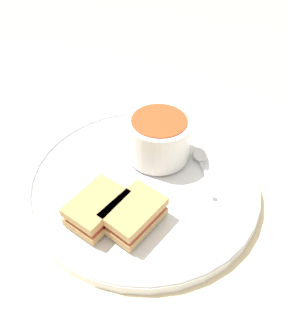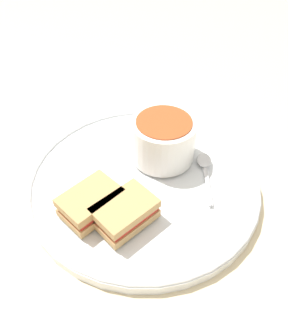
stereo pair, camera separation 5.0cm
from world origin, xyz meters
The scene contains 6 objects.
ground_plane centered at (0.00, 0.00, 0.00)m, with size 2.40×2.40×0.00m, color beige.
plate centered at (0.00, 0.00, 0.01)m, with size 0.36×0.36×0.02m.
soup_bowl centered at (-0.03, 0.05, 0.06)m, with size 0.10×0.10×0.07m.
spoon centered at (0.02, 0.10, 0.02)m, with size 0.10×0.07×0.01m.
sandwich_half_near centered at (0.02, -0.10, 0.04)m, with size 0.08×0.10×0.03m.
sandwich_half_far centered at (0.06, -0.06, 0.04)m, with size 0.08×0.09×0.03m.
Camera 2 is at (0.31, -0.17, 0.40)m, focal length 35.00 mm.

